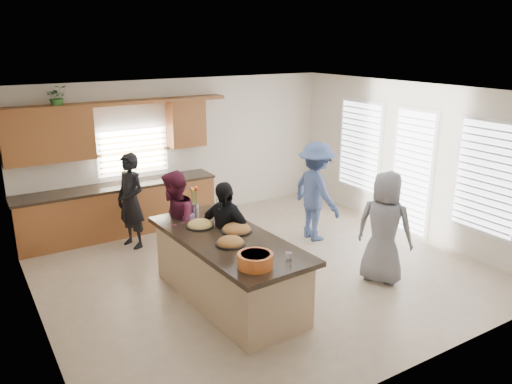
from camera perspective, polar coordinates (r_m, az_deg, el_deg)
floor at (r=8.07m, az=0.52°, el=-8.81°), size 6.50×6.50×0.00m
room_shell at (r=7.44m, az=0.56°, el=4.48°), size 6.52×6.02×2.81m
back_cabinetry at (r=9.56m, az=-15.85°, el=0.56°), size 4.08×0.66×2.46m
right_wall_glazing at (r=9.54m, az=17.62°, el=3.06°), size 0.06×4.00×2.25m
island at (r=7.01m, az=-3.23°, el=-8.92°), size 1.30×2.76×0.95m
platter_front at (r=6.55m, az=-2.95°, el=-5.80°), size 0.40×0.40×0.16m
platter_mid at (r=6.98m, az=-2.24°, el=-4.31°), size 0.44×0.44×0.18m
platter_back at (r=7.19m, az=-6.42°, el=-3.78°), size 0.40×0.40×0.16m
salad_bowl at (r=5.91m, az=-0.08°, el=-7.74°), size 0.43×0.43×0.17m
clear_cup at (r=6.09m, az=3.77°, el=-7.39°), size 0.09×0.09×0.11m
plate_stack at (r=7.55m, az=-7.78°, el=-2.77°), size 0.20×0.20×0.06m
flower_vase at (r=7.70m, az=-7.05°, el=-0.86°), size 0.14×0.14×0.42m
potted_plant at (r=9.15m, az=-21.77°, el=10.07°), size 0.37×0.33×0.39m
woman_left_back at (r=8.90m, az=-14.11°, el=-0.99°), size 0.59×0.71×1.68m
woman_left_mid at (r=7.65m, az=-9.26°, el=-3.75°), size 0.95×1.01×1.66m
woman_left_front at (r=7.26m, az=-3.62°, el=-4.95°), size 0.75×1.02×1.61m
woman_right_back at (r=9.02m, az=6.89°, el=0.06°), size 0.69×1.18×1.80m
woman_right_front at (r=7.62m, az=14.46°, el=-3.97°), size 0.88×1.00×1.71m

